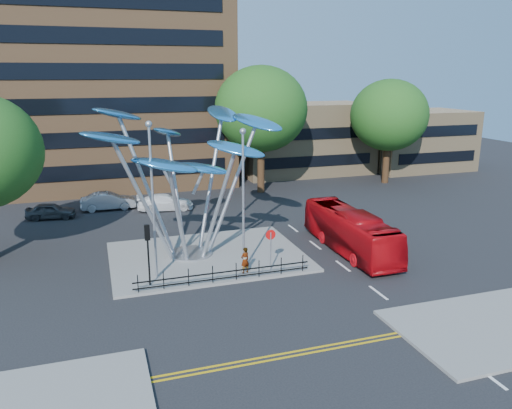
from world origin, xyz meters
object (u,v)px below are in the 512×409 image
object	(u,v)px
no_entry_sign_island	(271,243)
parked_car_right	(165,202)
parked_car_left	(51,211)
red_bus	(350,231)
pedestrian	(245,260)
traffic_light_island	(148,242)
street_lamp_left	(152,187)
parked_car_mid	(108,201)
leaf_sculpture	(185,149)
tree_right	(261,109)
street_lamp_right	(243,188)
tree_far	(389,115)

from	to	relation	value
no_entry_sign_island	parked_car_right	xyz separation A→B (m)	(-3.90, 15.72, -1.13)
parked_car_right	parked_car_left	bearing A→B (deg)	92.10
red_bus	pedestrian	size ratio (longest dim) A/B	6.31
no_entry_sign_island	parked_car_left	world-z (taller)	no_entry_sign_island
traffic_light_island	street_lamp_left	bearing A→B (deg)	63.43
street_lamp_left	traffic_light_island	bearing A→B (deg)	-116.57
parked_car_left	parked_car_right	bearing A→B (deg)	-84.09
no_entry_sign_island	red_bus	bearing A→B (deg)	15.98
street_lamp_left	parked_car_mid	xyz separation A→B (m)	(-2.01, 16.39, -4.61)
street_lamp_left	parked_car_mid	world-z (taller)	street_lamp_left
street_lamp_left	red_bus	xyz separation A→B (m)	(12.64, 0.78, -3.99)
leaf_sculpture	red_bus	size ratio (longest dim) A/B	1.30
street_lamp_left	parked_car_left	xyz separation A→B (m)	(-6.51, 14.98, -4.71)
no_entry_sign_island	parked_car_left	distance (m)	20.63
tree_right	street_lamp_left	xyz separation A→B (m)	(-12.50, -18.50, -2.68)
leaf_sculpture	street_lamp_right	xyz separation A→B (m)	(2.57, -3.68, -1.78)
street_lamp_right	no_entry_sign_island	distance (m)	3.64
leaf_sculpture	street_lamp_left	world-z (taller)	leaf_sculpture
street_lamp_right	red_bus	world-z (taller)	street_lamp_right
leaf_sculpture	street_lamp_right	bearing A→B (deg)	-55.09
street_lamp_right	parked_car_mid	world-z (taller)	street_lamp_right
tree_far	leaf_sculpture	bearing A→B (deg)	-147.52
tree_far	leaf_sculpture	world-z (taller)	tree_far
tree_right	no_entry_sign_island	size ratio (longest dim) A/B	4.94
leaf_sculpture	parked_car_mid	bearing A→B (deg)	108.60
tree_far	no_entry_sign_island	world-z (taller)	tree_far
tree_far	parked_car_mid	distance (m)	29.29
parked_car_mid	street_lamp_left	bearing A→B (deg)	-172.70
traffic_light_island	parked_car_right	distance (m)	16.15
tree_right	pedestrian	xyz separation A→B (m)	(-7.57, -19.50, -7.11)
street_lamp_left	parked_car_right	size ratio (longest dim) A/B	1.87
parked_car_left	parked_car_mid	bearing A→B (deg)	-65.14
leaf_sculpture	traffic_light_island	bearing A→B (deg)	-125.04
parked_car_mid	parked_car_right	size ratio (longest dim) A/B	0.96
tree_far	parked_car_right	bearing A→B (deg)	-171.05
tree_far	no_entry_sign_island	xyz separation A→B (m)	(-20.00, -19.48, -5.29)
no_entry_sign_island	parked_car_left	xyz separation A→B (m)	(-13.01, 15.96, -1.17)
tree_right	red_bus	xyz separation A→B (m)	(0.14, -17.72, -6.67)
street_lamp_left	parked_car_mid	bearing A→B (deg)	97.01
leaf_sculpture	pedestrian	size ratio (longest dim) A/B	8.18
traffic_light_island	parked_car_mid	distance (m)	17.56
tree_far	traffic_light_island	size ratio (longest dim) A/B	3.16
no_entry_sign_island	traffic_light_island	bearing A→B (deg)	-179.87
no_entry_sign_island	tree_far	bearing A→B (deg)	44.25
no_entry_sign_island	parked_car_mid	distance (m)	19.38
leaf_sculpture	parked_car_mid	size ratio (longest dim) A/B	2.80
parked_car_left	parked_car_mid	distance (m)	4.72
leaf_sculpture	street_lamp_right	world-z (taller)	leaf_sculpture
tree_right	red_bus	distance (m)	18.94
traffic_light_island	parked_car_right	size ratio (longest dim) A/B	0.73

